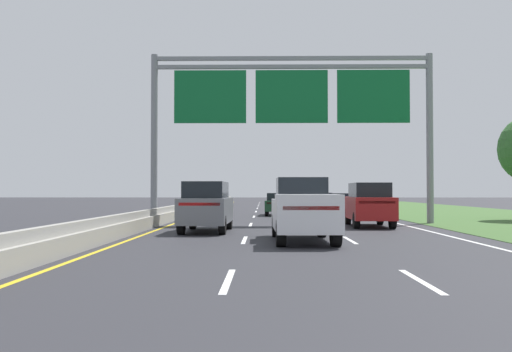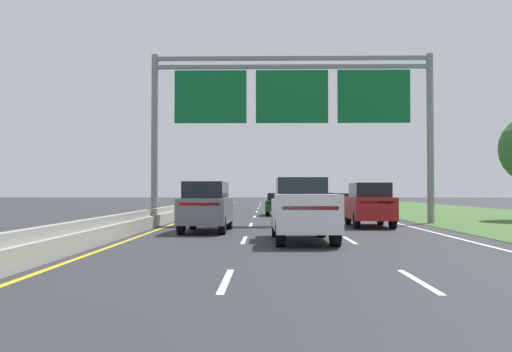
{
  "view_description": "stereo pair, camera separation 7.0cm",
  "coord_description": "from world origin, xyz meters",
  "views": [
    {
      "loc": [
        -1.14,
        -0.47,
        1.73
      ],
      "look_at": [
        -1.5,
        23.46,
        2.36
      ],
      "focal_mm": 39.81,
      "sensor_mm": 36.0,
      "label": 1
    },
    {
      "loc": [
        -1.08,
        -0.47,
        1.73
      ],
      "look_at": [
        -1.5,
        23.46,
        2.36
      ],
      "focal_mm": 39.81,
      "sensor_mm": 36.0,
      "label": 2
    }
  ],
  "objects": [
    {
      "name": "median_barrier_concrete",
      "position": [
        -6.6,
        35.0,
        0.35
      ],
      "size": [
        0.6,
        110.0,
        0.85
      ],
      "color": "#99968E",
      "rests_on": "ground"
    },
    {
      "name": "pickup_truck_white",
      "position": [
        0.18,
        19.06,
        1.07
      ],
      "size": [
        2.1,
        5.44,
        2.2
      ],
      "rotation": [
        0.0,
        0.0,
        1.59
      ],
      "color": "silver",
      "rests_on": "ground"
    },
    {
      "name": "ground_plane",
      "position": [
        0.0,
        35.0,
        0.0
      ],
      "size": [
        220.0,
        220.0,
        0.0
      ],
      "primitive_type": "plane",
      "color": "#2B2B30"
    },
    {
      "name": "overhead_sign_gantry",
      "position": [
        0.3,
        29.63,
        6.4
      ],
      "size": [
        15.06,
        0.42,
        9.05
      ],
      "color": "gray",
      "rests_on": "ground"
    },
    {
      "name": "grass_verge_right",
      "position": [
        13.95,
        35.0,
        0.01
      ],
      "size": [
        14.0,
        110.0,
        0.02
      ],
      "primitive_type": "cube",
      "color": "#3D602D",
      "rests_on": "ground"
    },
    {
      "name": "car_grey_left_lane_suv",
      "position": [
        -3.6,
        23.5,
        1.1
      ],
      "size": [
        1.99,
        4.74,
        2.11
      ],
      "rotation": [
        0.0,
        0.0,
        1.55
      ],
      "color": "slate",
      "rests_on": "ground"
    },
    {
      "name": "lane_striping",
      "position": [
        0.0,
        34.54,
        0.0
      ],
      "size": [
        11.96,
        106.0,
        0.01
      ],
      "color": "white",
      "rests_on": "ground"
    },
    {
      "name": "car_blue_right_lane_sedan",
      "position": [
        3.64,
        35.75,
        0.82
      ],
      "size": [
        1.89,
        4.43,
        1.57
      ],
      "rotation": [
        0.0,
        0.0,
        1.55
      ],
      "color": "navy",
      "rests_on": "ground"
    },
    {
      "name": "car_darkgreen_centre_lane_sedan",
      "position": [
        -0.17,
        39.57,
        0.82
      ],
      "size": [
        1.93,
        4.44,
        1.57
      ],
      "rotation": [
        0.0,
        0.0,
        1.55
      ],
      "color": "#193D23",
      "rests_on": "ground"
    },
    {
      "name": "car_red_right_lane_suv",
      "position": [
        3.91,
        27.07,
        1.1
      ],
      "size": [
        2.02,
        4.75,
        2.11
      ],
      "rotation": [
        0.0,
        0.0,
        1.55
      ],
      "color": "maroon",
      "rests_on": "ground"
    },
    {
      "name": "car_silver_right_lane_sedan",
      "position": [
        3.64,
        47.59,
        0.82
      ],
      "size": [
        1.94,
        4.45,
        1.57
      ],
      "rotation": [
        0.0,
        0.0,
        1.6
      ],
      "color": "#B2B5BA",
      "rests_on": "ground"
    }
  ]
}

